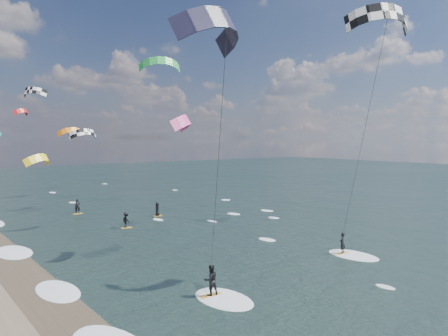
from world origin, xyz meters
TOP-DOWN VIEW (x-y plane):
  - ground at (0.00, 0.00)m, footprint 260.00×260.00m
  - wet_sand_strip at (-12.00, 10.00)m, footprint 3.00×240.00m
  - kitesurfer_near_a at (5.87, 5.03)m, footprint 7.78×8.93m
  - kitesurfer_near_b at (-6.76, 4.53)m, footprint 7.19×8.92m
  - far_kitesurfers at (1.45, 32.86)m, footprint 7.88×11.80m
  - bg_kite_field at (-0.54, 51.89)m, footprint 13.51×77.59m
  - shoreline_surf at (-10.80, 14.75)m, footprint 2.40×79.40m

SIDE VIEW (x-z plane):
  - ground at x=0.00m, z-range 0.00..0.00m
  - shoreline_surf at x=-10.80m, z-range -0.06..0.06m
  - wet_sand_strip at x=-12.00m, z-range 0.00..0.01m
  - far_kitesurfers at x=1.45m, z-range -0.05..1.70m
  - kitesurfer_near_b at x=-6.76m, z-range 2.28..16.90m
  - bg_kite_field at x=-0.54m, z-range 6.96..17.72m
  - kitesurfer_near_a at x=5.87m, z-range 4.43..21.74m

